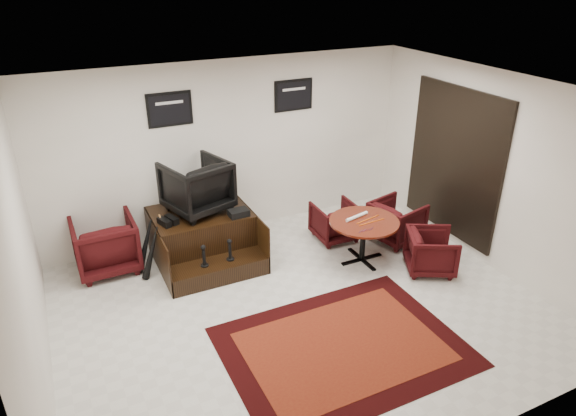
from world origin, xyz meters
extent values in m
plane|color=silver|center=(0.00, 0.00, 0.00)|extent=(6.00, 6.00, 0.00)
cube|color=white|center=(0.00, 2.50, 1.40)|extent=(6.00, 0.02, 2.80)
cube|color=white|center=(0.00, -2.50, 1.40)|extent=(6.00, 0.02, 2.80)
cube|color=white|center=(-3.00, 0.00, 1.40)|extent=(0.02, 5.00, 2.80)
cube|color=white|center=(3.00, 0.00, 1.40)|extent=(0.02, 5.00, 2.80)
cube|color=white|center=(0.00, 0.00, 2.80)|extent=(6.00, 5.00, 0.02)
cube|color=black|center=(2.97, 0.70, 1.30)|extent=(0.05, 1.90, 2.30)
cube|color=black|center=(2.96, 0.70, 1.30)|extent=(0.02, 1.72, 2.12)
cube|color=black|center=(2.97, 0.70, 1.30)|extent=(0.03, 0.05, 2.12)
cube|color=black|center=(-0.90, 2.48, 2.15)|extent=(0.66, 0.03, 0.50)
cube|color=black|center=(-0.90, 2.46, 2.15)|extent=(0.58, 0.01, 0.42)
cube|color=silver|center=(-0.90, 2.46, 2.25)|extent=(0.40, 0.00, 0.04)
cube|color=black|center=(1.10, 2.48, 2.15)|extent=(0.66, 0.03, 0.50)
cube|color=black|center=(1.10, 2.46, 2.15)|extent=(0.58, 0.01, 0.42)
cube|color=silver|center=(1.10, 2.46, 2.25)|extent=(0.40, 0.00, 0.04)
cube|color=black|center=(0.09, -0.88, 0.00)|extent=(2.72, 2.04, 0.01)
cube|color=#60170D|center=(0.09, -0.88, 0.01)|extent=(2.24, 1.56, 0.01)
cube|color=black|center=(-0.75, 1.87, 0.37)|extent=(1.42, 1.06, 0.74)
cube|color=black|center=(-0.75, 1.13, 0.13)|extent=(1.42, 0.42, 0.26)
cube|color=black|center=(-1.45, 1.66, 0.37)|extent=(0.02, 1.48, 0.74)
cube|color=black|center=(-0.04, 1.66, 0.37)|extent=(0.02, 1.48, 0.74)
cylinder|color=black|center=(-0.94, 1.13, 0.27)|extent=(0.11, 0.11, 0.02)
cylinder|color=black|center=(-0.94, 1.13, 0.40)|extent=(0.04, 0.04, 0.24)
sphere|color=black|center=(-0.94, 1.13, 0.56)|extent=(0.07, 0.07, 0.07)
cylinder|color=black|center=(-0.56, 1.13, 0.27)|extent=(0.11, 0.11, 0.02)
cylinder|color=black|center=(-0.56, 1.13, 0.40)|extent=(0.04, 0.04, 0.24)
sphere|color=black|center=(-0.56, 1.13, 0.56)|extent=(0.07, 0.07, 0.07)
imported|color=black|center=(-0.75, 1.92, 1.17)|extent=(1.02, 0.99, 0.86)
cube|color=black|center=(-1.32, 1.66, 0.79)|extent=(0.17, 0.27, 0.09)
cube|color=black|center=(-1.20, 1.70, 0.79)|extent=(0.17, 0.27, 0.09)
cube|color=black|center=(-0.28, 1.48, 0.79)|extent=(0.29, 0.21, 0.10)
imported|color=black|center=(-2.11, 2.09, 0.44)|extent=(0.86, 0.81, 0.88)
cylinder|color=#47110A|center=(1.37, 0.67, 0.65)|extent=(1.02, 1.02, 0.03)
cylinder|color=black|center=(1.37, 0.67, 0.34)|extent=(0.08, 0.08, 0.60)
cube|color=black|center=(1.37, 0.67, 0.01)|extent=(0.68, 0.06, 0.03)
cube|color=black|center=(1.37, 0.67, 0.01)|extent=(0.06, 0.68, 0.03)
imported|color=black|center=(1.34, 1.44, 0.33)|extent=(0.67, 0.63, 0.67)
imported|color=black|center=(2.21, 0.98, 0.37)|extent=(0.81, 0.85, 0.73)
imported|color=black|center=(2.10, 0.01, 0.34)|extent=(0.85, 0.87, 0.67)
cylinder|color=white|center=(1.31, 0.79, 0.69)|extent=(0.42, 0.15, 0.05)
cylinder|color=#F45F0D|center=(1.43, 0.58, 0.67)|extent=(0.45, 0.04, 0.01)
cylinder|color=#F45F0D|center=(1.43, 0.68, 0.67)|extent=(0.44, 0.11, 0.01)
cylinder|color=#4C1933|center=(1.13, 0.41, 0.67)|extent=(0.09, 0.06, 0.01)
cylinder|color=#4C1933|center=(1.19, 0.41, 0.67)|extent=(0.09, 0.06, 0.01)
cylinder|color=#4C1933|center=(1.25, 0.41, 0.67)|extent=(0.09, 0.06, 0.01)
cylinder|color=#4C1933|center=(1.31, 0.41, 0.67)|extent=(0.09, 0.06, 0.01)
camera|label=1|loc=(-2.53, -4.84, 4.07)|focal=32.00mm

